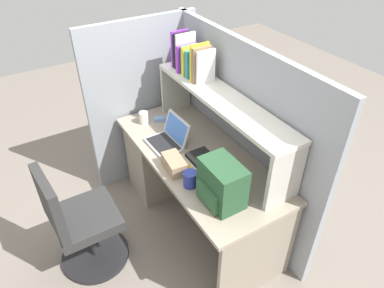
# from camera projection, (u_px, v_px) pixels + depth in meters

# --- Properties ---
(ground_plane) EXTENTS (8.00, 8.00, 0.00)m
(ground_plane) POSITION_uv_depth(u_px,v_px,m) (197.00, 219.00, 3.12)
(ground_plane) COLOR slate
(desk) EXTENTS (1.60, 0.70, 0.73)m
(desk) POSITION_uv_depth(u_px,v_px,m) (175.00, 160.00, 3.15)
(desk) COLOR gray
(desk) RESTS_ON ground_plane
(cubicle_partition_rear) EXTENTS (1.84, 0.05, 1.55)m
(cubicle_partition_rear) POSITION_uv_depth(u_px,v_px,m) (238.00, 135.00, 2.82)
(cubicle_partition_rear) COLOR gray
(cubicle_partition_rear) RESTS_ON ground_plane
(cubicle_partition_left) EXTENTS (0.05, 1.06, 1.55)m
(cubicle_partition_left) POSITION_uv_depth(u_px,v_px,m) (145.00, 103.00, 3.23)
(cubicle_partition_left) COLOR gray
(cubicle_partition_left) RESTS_ON ground_plane
(overhead_hutch) EXTENTS (1.44, 0.28, 0.45)m
(overhead_hutch) POSITION_uv_depth(u_px,v_px,m) (221.00, 108.00, 2.56)
(overhead_hutch) COLOR #BCB7AC
(overhead_hutch) RESTS_ON desk
(reference_books_on_shelf) EXTENTS (0.40, 0.19, 0.30)m
(reference_books_on_shelf) POSITION_uv_depth(u_px,v_px,m) (191.00, 59.00, 2.72)
(reference_books_on_shelf) COLOR purple
(reference_books_on_shelf) RESTS_ON overhead_hutch
(laptop) EXTENTS (0.32, 0.28, 0.22)m
(laptop) POSITION_uv_depth(u_px,v_px,m) (169.00, 139.00, 2.77)
(laptop) COLOR #B7BABF
(laptop) RESTS_ON desk
(backpack) EXTENTS (0.30, 0.22, 0.30)m
(backpack) POSITION_uv_depth(u_px,v_px,m) (221.00, 184.00, 2.21)
(backpack) COLOR #264C2D
(backpack) RESTS_ON desk
(computer_mouse) EXTENTS (0.10, 0.12, 0.03)m
(computer_mouse) POSITION_uv_depth(u_px,v_px,m) (160.00, 119.00, 3.07)
(computer_mouse) COLOR #7299C6
(computer_mouse) RESTS_ON desk
(paper_cup) EXTENTS (0.08, 0.08, 0.11)m
(paper_cup) POSITION_uv_depth(u_px,v_px,m) (144.00, 118.00, 3.01)
(paper_cup) COLOR white
(paper_cup) RESTS_ON desk
(tissue_box) EXTENTS (0.23, 0.14, 0.10)m
(tissue_box) POSITION_uv_depth(u_px,v_px,m) (174.00, 164.00, 2.52)
(tissue_box) COLOR #9E7F60
(tissue_box) RESTS_ON desk
(snack_canister) EXTENTS (0.10, 0.10, 0.11)m
(snack_canister) POSITION_uv_depth(u_px,v_px,m) (190.00, 179.00, 2.38)
(snack_canister) COLOR navy
(snack_canister) RESTS_ON desk
(desk_book_stack) EXTENTS (0.22, 0.19, 0.09)m
(desk_book_stack) POSITION_uv_depth(u_px,v_px,m) (202.00, 163.00, 2.53)
(desk_book_stack) COLOR yellow
(desk_book_stack) RESTS_ON desk
(office_chair) EXTENTS (0.52, 0.52, 0.93)m
(office_chair) POSITION_uv_depth(u_px,v_px,m) (80.00, 226.00, 2.55)
(office_chair) COLOR black
(office_chair) RESTS_ON ground_plane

